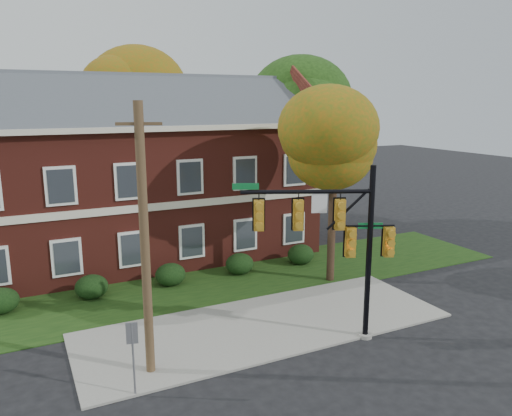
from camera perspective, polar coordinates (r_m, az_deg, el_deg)
name	(u,v)px	position (r m, az deg, el deg)	size (l,w,h in m)	color
ground	(278,337)	(18.67, 2.56, -14.47)	(120.00, 120.00, 0.00)	black
sidewalk	(266,325)	(19.45, 1.11, -13.19)	(14.00, 5.00, 0.08)	gray
grass_strip	(217,283)	(23.65, -4.52, -8.54)	(30.00, 6.00, 0.04)	#193811
apartment_building	(139,165)	(27.45, -13.25, 4.77)	(18.80, 8.80, 9.74)	maroon
hedge_far_left	(1,301)	(22.72, -27.15, -9.44)	(1.40, 1.26, 1.05)	black
hedge_left	(92,287)	(22.85, -18.28, -8.55)	(1.40, 1.26, 1.05)	black
hedge_center	(170,275)	(23.50, -9.75, -7.51)	(1.40, 1.26, 1.05)	black
hedge_right	(240,264)	(24.64, -1.89, -6.40)	(1.40, 1.26, 1.05)	black
hedge_far_right	(301,254)	(26.20, 5.13, -5.30)	(1.40, 1.26, 1.05)	black
tree_near_right	(340,139)	(22.83, 9.63, 7.73)	(4.50, 4.25, 8.58)	black
tree_right_rear	(311,105)	(32.47, 6.32, 11.66)	(6.30, 5.95, 10.62)	black
tree_far_rear	(128,93)	(35.19, -14.38, 12.57)	(6.84, 6.46, 11.52)	black
traffic_signal	(338,234)	(17.40, 9.33, -2.93)	(5.19, 2.40, 6.26)	gray
utility_pole	(145,243)	(15.18, -12.60, -3.87)	(1.25, 0.55, 8.38)	brown
sign_post	(133,347)	(15.05, -13.91, -15.13)	(0.33, 0.12, 2.29)	slate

